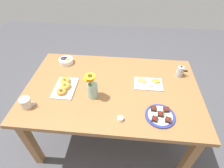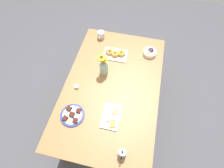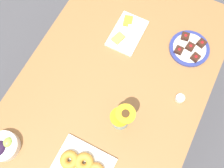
{
  "view_description": "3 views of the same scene",
  "coord_description": "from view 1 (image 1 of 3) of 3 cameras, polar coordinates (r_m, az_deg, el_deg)",
  "views": [
    {
      "loc": [
        0.11,
        -1.17,
        1.85
      ],
      "look_at": [
        0.0,
        0.0,
        0.78
      ],
      "focal_mm": 28.0,
      "sensor_mm": 36.0,
      "label": 1
    },
    {
      "loc": [
        0.93,
        0.21,
        2.33
      ],
      "look_at": [
        0.0,
        0.0,
        0.78
      ],
      "focal_mm": 28.0,
      "sensor_mm": 36.0,
      "label": 2
    },
    {
      "loc": [
        -0.4,
        -0.2,
        2.04
      ],
      "look_at": [
        0.0,
        0.0,
        0.78
      ],
      "focal_mm": 40.0,
      "sensor_mm": 36.0,
      "label": 3
    }
  ],
  "objects": [
    {
      "name": "ground_plane",
      "position": [
        2.19,
        -0.0,
        -15.21
      ],
      "size": [
        6.0,
        6.0,
        0.0
      ],
      "primitive_type": "plane",
      "color": "#4C4C51"
    },
    {
      "name": "dining_table",
      "position": [
        1.68,
        -0.0,
        -3.16
      ],
      "size": [
        1.6,
        1.0,
        0.74
      ],
      "color": "#9E6B3D",
      "rests_on": "ground_plane"
    },
    {
      "name": "coffee_mug",
      "position": [
        1.59,
        -26.29,
        -5.5
      ],
      "size": [
        0.12,
        0.09,
        0.09
      ],
      "color": "beige",
      "rests_on": "dining_table"
    },
    {
      "name": "grape_bowl",
      "position": [
        1.96,
        -14.83,
        7.4
      ],
      "size": [
        0.15,
        0.15,
        0.07
      ],
      "color": "white",
      "rests_on": "dining_table"
    },
    {
      "name": "cheese_platter",
      "position": [
        1.67,
        11.84,
        0.11
      ],
      "size": [
        0.26,
        0.17,
        0.03
      ],
      "color": "white",
      "rests_on": "dining_table"
    },
    {
      "name": "croissant_platter",
      "position": [
        1.65,
        -15.21,
        -0.85
      ],
      "size": [
        0.19,
        0.28,
        0.05
      ],
      "color": "white",
      "rests_on": "dining_table"
    },
    {
      "name": "jam_cup_honey",
      "position": [
        1.37,
        2.74,
        -11.22
      ],
      "size": [
        0.05,
        0.05,
        0.03
      ],
      "color": "white",
      "rests_on": "dining_table"
    },
    {
      "name": "dessert_plate",
      "position": [
        1.44,
        15.47,
        -9.9
      ],
      "size": [
        0.23,
        0.23,
        0.05
      ],
      "color": "navy",
      "rests_on": "dining_table"
    },
    {
      "name": "flower_vase",
      "position": [
        1.49,
        -6.46,
        -1.59
      ],
      "size": [
        0.11,
        0.11,
        0.25
      ],
      "color": "#99C1B7",
      "rests_on": "dining_table"
    },
    {
      "name": "moka_pot",
      "position": [
        1.84,
        21.29,
        3.81
      ],
      "size": [
        0.11,
        0.07,
        0.12
      ],
      "color": "#B7B7BC",
      "rests_on": "dining_table"
    }
  ]
}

